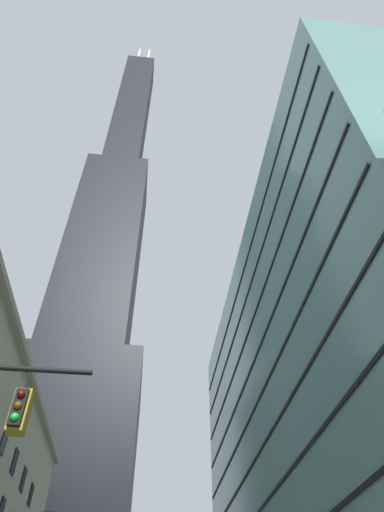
# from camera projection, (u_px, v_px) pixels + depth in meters

# --- Properties ---
(dark_skyscraper) EXTENTS (26.07, 26.07, 228.03)m
(dark_skyscraper) POSITION_uv_depth(u_px,v_px,m) (95.00, 299.00, 105.54)
(dark_skyscraper) COLOR black
(dark_skyscraper) RESTS_ON ground
(glass_office_midrise) EXTENTS (19.69, 55.10, 40.67)m
(glass_office_midrise) POSITION_uv_depth(u_px,v_px,m) (355.00, 411.00, 41.67)
(glass_office_midrise) COLOR slate
(glass_office_midrise) RESTS_ON ground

